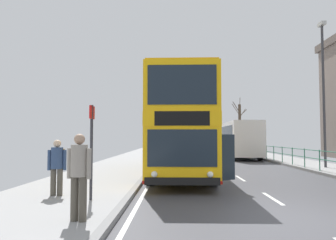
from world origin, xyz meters
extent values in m
cube|color=#404045|center=(0.00, 0.00, -0.03)|extent=(8.40, 140.00, 0.06)
cube|color=silver|center=(0.00, 2.60, 0.00)|extent=(0.12, 2.00, 0.00)
cube|color=silver|center=(0.00, 7.40, 0.00)|extent=(0.12, 2.00, 0.00)
cube|color=silver|center=(0.00, 12.20, 0.00)|extent=(0.12, 2.00, 0.00)
cube|color=silver|center=(0.00, 17.00, 0.00)|extent=(0.12, 2.00, 0.00)
cube|color=silver|center=(0.00, 21.80, 0.00)|extent=(0.12, 2.00, 0.00)
cube|color=silver|center=(0.00, 26.60, 0.00)|extent=(0.12, 2.00, 0.00)
cube|color=silver|center=(0.00, 31.40, 0.00)|extent=(0.12, 2.00, 0.00)
cube|color=silver|center=(0.00, 36.20, 0.00)|extent=(0.12, 2.00, 0.00)
cube|color=silver|center=(0.00, 41.00, 0.00)|extent=(0.12, 2.00, 0.00)
cube|color=silver|center=(0.00, 45.80, 0.00)|extent=(0.12, 2.00, 0.00)
cube|color=silver|center=(0.00, 50.60, 0.00)|extent=(0.12, 2.00, 0.00)
cube|color=silver|center=(-3.95, 0.00, 0.00)|extent=(0.12, 133.00, 0.00)
cube|color=gray|center=(-4.30, 0.00, 0.07)|extent=(0.20, 140.00, 0.14)
cube|color=gray|center=(-6.40, 0.00, 0.07)|extent=(4.00, 140.00, 0.14)
cube|color=#F4B20F|center=(-2.65, 8.34, 1.28)|extent=(2.64, 10.71, 1.85)
cube|color=#F4B20F|center=(-2.65, 8.34, 2.44)|extent=(2.65, 10.76, 0.48)
cube|color=#F4B20F|center=(-2.65, 8.34, 3.53)|extent=(2.64, 10.71, 1.69)
cube|color=#D0970D|center=(-2.65, 8.34, 4.41)|extent=(2.56, 10.38, 0.08)
cube|color=#19232D|center=(-2.71, 2.99, 1.50)|extent=(2.22, 0.06, 1.18)
cube|color=black|center=(-2.71, 2.98, 2.44)|extent=(1.76, 0.05, 0.46)
cube|color=#19232D|center=(-2.71, 2.99, 3.53)|extent=(2.22, 0.06, 1.28)
cube|color=black|center=(-2.71, 2.98, 0.45)|extent=(2.39, 0.11, 0.24)
cube|color=#B2140F|center=(-2.65, 8.34, 0.41)|extent=(2.67, 10.76, 0.10)
cube|color=#19232D|center=(-1.37, 8.59, 1.53)|extent=(0.12, 8.33, 0.96)
cube|color=#19232D|center=(-1.37, 8.33, 3.61)|extent=(0.13, 9.61, 1.01)
cube|color=#19232D|center=(-3.91, 8.62, 1.53)|extent=(0.12, 8.33, 0.96)
cube|color=#19232D|center=(-3.92, 8.35, 3.61)|extent=(0.13, 9.61, 1.01)
sphere|color=white|center=(-1.83, 2.96, 0.67)|extent=(0.20, 0.20, 0.20)
sphere|color=white|center=(-3.59, 2.98, 0.67)|extent=(0.20, 0.20, 0.20)
cube|color=#19232D|center=(-1.16, 4.03, 1.15)|extent=(0.68, 0.48, 1.59)
cube|color=black|center=(-1.49, 4.34, 1.15)|extent=(0.11, 0.90, 1.59)
cylinder|color=black|center=(-1.47, 5.19, 0.52)|extent=(0.31, 1.04, 1.04)
cylinder|color=black|center=(-3.89, 5.22, 0.52)|extent=(0.31, 1.04, 1.04)
cylinder|color=black|center=(-1.40, 11.76, 0.52)|extent=(0.31, 1.04, 1.04)
cylinder|color=black|center=(-3.81, 11.79, 0.52)|extent=(0.31, 1.04, 1.04)
cube|color=white|center=(2.76, 21.86, 1.75)|extent=(2.50, 9.62, 2.85)
cube|color=#19232D|center=(1.54, 21.87, 2.15)|extent=(0.10, 8.16, 1.37)
cube|color=#19232D|center=(3.97, 21.85, 2.15)|extent=(0.10, 8.16, 1.37)
cube|color=#19232D|center=(2.81, 26.68, 2.03)|extent=(2.07, 0.05, 1.71)
cylinder|color=black|center=(1.63, 24.67, 0.48)|extent=(0.29, 0.96, 0.96)
cylinder|color=black|center=(3.94, 24.65, 0.48)|extent=(0.29, 0.96, 0.96)
cylinder|color=black|center=(1.58, 18.88, 0.48)|extent=(0.29, 0.96, 0.96)
cylinder|color=black|center=(3.88, 18.85, 0.48)|extent=(0.29, 0.96, 0.96)
cylinder|color=#236B4C|center=(4.45, 9.40, 0.68)|extent=(0.05, 0.05, 1.07)
cylinder|color=#236B4C|center=(4.45, 11.31, 0.68)|extent=(0.05, 0.05, 1.07)
cylinder|color=#236B4C|center=(4.45, 13.22, 0.68)|extent=(0.05, 0.05, 1.07)
cylinder|color=#236B4C|center=(4.45, 15.13, 0.68)|extent=(0.05, 0.05, 1.07)
cylinder|color=#236B4C|center=(4.45, 17.04, 0.68)|extent=(0.05, 0.05, 1.07)
cylinder|color=#236B4C|center=(4.45, 18.95, 0.68)|extent=(0.05, 0.05, 1.07)
cylinder|color=#236B4C|center=(4.45, 20.86, 0.68)|extent=(0.05, 0.05, 1.07)
cylinder|color=#236B4C|center=(4.45, 22.77, 0.68)|extent=(0.05, 0.05, 1.07)
cylinder|color=#236B4C|center=(4.45, 24.68, 0.68)|extent=(0.05, 0.05, 1.07)
cylinder|color=#236B4C|center=(4.45, 26.58, 0.68)|extent=(0.05, 0.05, 1.07)
cylinder|color=#236B4C|center=(4.45, 28.49, 0.68)|extent=(0.05, 0.05, 1.07)
cylinder|color=#236B4C|center=(4.45, 30.40, 0.68)|extent=(0.05, 0.05, 1.07)
cylinder|color=#236B4C|center=(4.45, 32.31, 0.68)|extent=(0.05, 0.05, 1.07)
cylinder|color=#236B4C|center=(4.45, 17.04, 1.16)|extent=(0.04, 30.54, 0.04)
cylinder|color=#236B4C|center=(4.45, 17.04, 0.73)|extent=(0.04, 30.54, 0.04)
cylinder|color=#4C473D|center=(-6.30, 2.15, 0.55)|extent=(0.18, 0.18, 0.82)
cylinder|color=#4C473D|center=(-6.49, 2.13, 0.55)|extent=(0.18, 0.18, 0.82)
cylinder|color=navy|center=(-6.39, 2.14, 1.23)|extent=(0.38, 0.38, 0.62)
cylinder|color=navy|center=(-6.18, 2.17, 1.17)|extent=(0.11, 0.11, 0.59)
cylinder|color=navy|center=(-6.61, 2.12, 1.17)|extent=(0.11, 0.11, 0.59)
sphere|color=beige|center=(-6.39, 2.14, 1.65)|extent=(0.24, 0.24, 0.22)
cube|color=olive|center=(-6.42, 2.40, 1.25)|extent=(0.30, 0.21, 0.47)
cylinder|color=#4C473D|center=(-4.98, -0.67, 0.61)|extent=(0.19, 0.19, 0.94)
cylinder|color=#4C473D|center=(-4.80, -0.72, 0.61)|extent=(0.19, 0.19, 0.94)
cylinder|color=gray|center=(-4.89, -0.69, 1.36)|extent=(0.41, 0.41, 0.65)
cylinder|color=gray|center=(-5.10, -0.64, 1.30)|extent=(0.12, 0.12, 0.62)
cylinder|color=gray|center=(-4.68, -0.75, 1.30)|extent=(0.12, 0.12, 0.62)
sphere|color=tan|center=(-4.89, -0.69, 1.80)|extent=(0.27, 0.27, 0.22)
cylinder|color=#2D2D33|center=(-5.22, 1.52, 1.43)|extent=(0.08, 0.08, 2.58)
cube|color=red|center=(-5.22, 1.54, 2.52)|extent=(0.04, 0.44, 0.36)
cylinder|color=#38383D|center=(5.63, 11.32, 4.23)|extent=(0.14, 0.14, 8.18)
cube|color=#B2B2AD|center=(5.63, 11.32, 8.44)|extent=(0.28, 0.60, 0.20)
cylinder|color=#4C3D2D|center=(6.47, 39.63, 3.41)|extent=(0.40, 0.40, 6.54)
cylinder|color=#4C3D2D|center=(6.05, 39.93, 6.32)|extent=(0.97, 0.72, 1.70)
cylinder|color=#4C3D2D|center=(6.39, 38.98, 6.75)|extent=(0.26, 1.38, 1.60)
cylinder|color=#4C3D2D|center=(5.90, 39.45, 5.91)|extent=(1.23, 0.45, 1.69)
cylinder|color=#4C3D2D|center=(6.85, 39.40, 5.37)|extent=(0.83, 0.56, 1.30)
cylinder|color=#4C3D2D|center=(6.98, 39.60, 5.45)|extent=(1.08, 0.13, 1.03)
camera|label=1|loc=(-2.93, -7.25, 1.83)|focal=34.40mm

